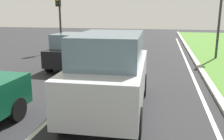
# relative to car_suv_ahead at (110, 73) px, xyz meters

# --- Properties ---
(ground_plane) EXTENTS (60.00, 60.00, 0.00)m
(ground_plane) POSITION_rel_car_suv_ahead_xyz_m (-0.79, 4.60, -1.17)
(ground_plane) COLOR #262628
(lane_line_center) EXTENTS (0.12, 32.00, 0.01)m
(lane_line_center) POSITION_rel_car_suv_ahead_xyz_m (-1.49, 4.60, -1.16)
(lane_line_center) COLOR silver
(lane_line_center) RESTS_ON ground
(lane_line_right_edge) EXTENTS (0.12, 32.00, 0.01)m
(lane_line_right_edge) POSITION_rel_car_suv_ahead_xyz_m (2.81, 4.60, -1.16)
(lane_line_right_edge) COLOR silver
(lane_line_right_edge) RESTS_ON ground
(curb_right) EXTENTS (0.24, 48.00, 0.12)m
(curb_right) POSITION_rel_car_suv_ahead_xyz_m (3.31, 4.60, -1.11)
(curb_right) COLOR #9E9B93
(curb_right) RESTS_ON ground
(car_suv_ahead) EXTENTS (2.11, 4.57, 2.28)m
(car_suv_ahead) POSITION_rel_car_suv_ahead_xyz_m (0.00, 0.00, 0.00)
(car_suv_ahead) COLOR #B7BABF
(car_suv_ahead) RESTS_ON ground
(car_hatchback_far) EXTENTS (1.84, 3.76, 1.78)m
(car_hatchback_far) POSITION_rel_car_suv_ahead_xyz_m (-3.06, 5.17, -0.28)
(car_hatchback_far) COLOR black
(car_hatchback_far) RESTS_ON ground
(traffic_light_near_right) EXTENTS (0.32, 0.50, 5.03)m
(traffic_light_near_right) POSITION_rel_car_suv_ahead_xyz_m (4.63, 9.09, 2.19)
(traffic_light_near_right) COLOR #2D2D2D
(traffic_light_near_right) RESTS_ON ground
(traffic_light_overhead_left) EXTENTS (0.32, 0.50, 4.34)m
(traffic_light_overhead_left) POSITION_rel_car_suv_ahead_xyz_m (-5.72, 9.71, 1.76)
(traffic_light_overhead_left) COLOR #2D2D2D
(traffic_light_overhead_left) RESTS_ON ground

